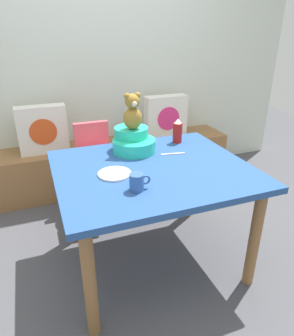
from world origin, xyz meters
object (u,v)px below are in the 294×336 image
at_px(pillow_floral_left, 43,130).
at_px(highchair, 95,156).
at_px(pillow_floral_right, 166,117).
at_px(dinner_plate_near, 115,174).
at_px(infant_seat_teal, 133,141).
at_px(ketchup_bottle, 178,131).
at_px(book_stack, 127,136).
at_px(dining_table, 153,181).
at_px(teddy_bear, 133,112).
at_px(coffee_mug, 137,182).

distance_m(pillow_floral_left, highchair, 0.59).
relative_size(pillow_floral_right, dinner_plate_near, 2.20).
bearing_deg(infant_seat_teal, ketchup_bottle, 7.26).
distance_m(pillow_floral_right, dinner_plate_near, 1.55).
relative_size(pillow_floral_left, book_stack, 2.20).
relative_size(pillow_floral_left, dining_table, 0.36).
height_order(ketchup_bottle, dinner_plate_near, ketchup_bottle).
height_order(book_stack, teddy_bear, teddy_bear).
bearing_deg(teddy_bear, highchair, 108.79).
bearing_deg(book_stack, infant_seat_teal, -104.57).
xyz_separation_m(pillow_floral_left, book_stack, (0.81, 0.02, -0.17)).
xyz_separation_m(book_stack, ketchup_bottle, (0.12, -0.91, 0.32)).
height_order(dining_table, dinner_plate_near, dinner_plate_near).
distance_m(dining_table, infant_seat_teal, 0.36).
bearing_deg(pillow_floral_right, dining_table, -117.37).
height_order(infant_seat_teal, ketchup_bottle, ketchup_bottle).
bearing_deg(coffee_mug, highchair, 90.69).
distance_m(dining_table, teddy_bear, 0.49).
bearing_deg(dining_table, book_stack, 79.97).
height_order(pillow_floral_left, teddy_bear, teddy_bear).
distance_m(dining_table, dinner_plate_near, 0.27).
xyz_separation_m(infant_seat_teal, dinner_plate_near, (-0.23, -0.33, -0.07)).
distance_m(teddy_bear, dinner_plate_near, 0.49).
height_order(ketchup_bottle, coffee_mug, ketchup_bottle).
bearing_deg(teddy_bear, infant_seat_teal, 90.00).
bearing_deg(dinner_plate_near, book_stack, 69.68).
xyz_separation_m(highchair, teddy_bear, (0.18, -0.52, 0.50)).
relative_size(pillow_floral_left, dinner_plate_near, 2.20).
relative_size(highchair, dinner_plate_near, 3.95).
distance_m(book_stack, infant_seat_teal, 1.03).
bearing_deg(ketchup_bottle, coffee_mug, -131.39).
distance_m(dining_table, ketchup_bottle, 0.53).
relative_size(dining_table, teddy_bear, 4.83).
distance_m(highchair, teddy_bear, 0.74).
xyz_separation_m(pillow_floral_right, infant_seat_teal, (-0.67, -0.93, 0.13)).
xyz_separation_m(highchair, ketchup_bottle, (0.54, -0.47, 0.31)).
bearing_deg(dining_table, ketchup_bottle, 46.12).
relative_size(book_stack, highchair, 0.25).
distance_m(pillow_floral_left, ketchup_bottle, 1.30).
relative_size(teddy_bear, dinner_plate_near, 1.25).
bearing_deg(ketchup_bottle, dining_table, -133.88).
height_order(book_stack, dinner_plate_near, dinner_plate_near).
height_order(infant_seat_teal, teddy_bear, teddy_bear).
relative_size(book_stack, dinner_plate_near, 1.00).
bearing_deg(pillow_floral_right, infant_seat_teal, -125.60).
relative_size(dining_table, coffee_mug, 10.06).
height_order(pillow_floral_left, dinner_plate_near, pillow_floral_left).
xyz_separation_m(highchair, infant_seat_teal, (0.18, -0.52, 0.29)).
height_order(pillow_floral_right, teddy_bear, teddy_bear).
xyz_separation_m(pillow_floral_right, dinner_plate_near, (-0.90, -1.27, 0.07)).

